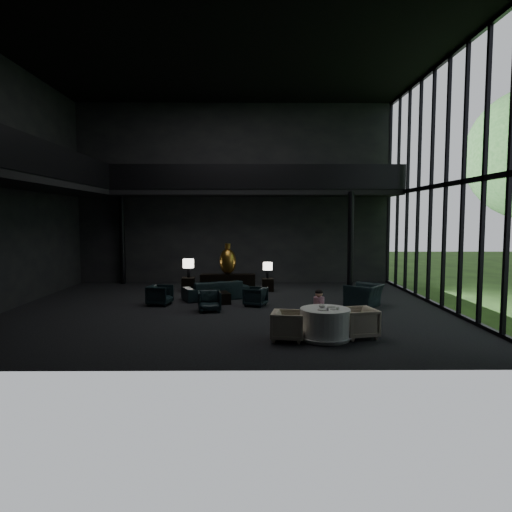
{
  "coord_description": "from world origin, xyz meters",
  "views": [
    {
      "loc": [
        0.77,
        -14.58,
        2.95
      ],
      "look_at": [
        0.9,
        0.5,
        1.68
      ],
      "focal_mm": 32.0,
      "sensor_mm": 36.0,
      "label": 1
    }
  ],
  "objects_px": {
    "table_lamp_right": "(268,267)",
    "lounge_armchair_west": "(160,295)",
    "table_lamp_left": "(188,264)",
    "console": "(228,283)",
    "side_table_right": "(268,285)",
    "dining_table": "(325,326)",
    "dining_chair_north": "(321,319)",
    "bronze_urn": "(228,261)",
    "window_armchair": "(364,291)",
    "side_table_left": "(188,284)",
    "coffee_table": "(217,298)",
    "lounge_armchair_east": "(255,297)",
    "dining_chair_west": "(288,324)",
    "dining_chair_east": "(359,320)",
    "child": "(319,301)",
    "sofa": "(215,285)",
    "lounge_armchair_south": "(209,301)"
  },
  "relations": [
    {
      "from": "coffee_table",
      "to": "dining_chair_north",
      "type": "height_order",
      "value": "dining_chair_north"
    },
    {
      "from": "dining_chair_east",
      "to": "child",
      "type": "relative_size",
      "value": 1.4
    },
    {
      "from": "side_table_left",
      "to": "coffee_table",
      "type": "bearing_deg",
      "value": -63.2
    },
    {
      "from": "side_table_right",
      "to": "sofa",
      "type": "xyz_separation_m",
      "value": [
        -1.96,
        -1.79,
        0.25
      ]
    },
    {
      "from": "sofa",
      "to": "lounge_armchair_south",
      "type": "distance_m",
      "value": 2.18
    },
    {
      "from": "side_table_left",
      "to": "side_table_right",
      "type": "height_order",
      "value": "side_table_left"
    },
    {
      "from": "dining_chair_east",
      "to": "console",
      "type": "bearing_deg",
      "value": -165.04
    },
    {
      "from": "window_armchair",
      "to": "dining_chair_west",
      "type": "bearing_deg",
      "value": 2.37
    },
    {
      "from": "console",
      "to": "dining_chair_east",
      "type": "relative_size",
      "value": 2.56
    },
    {
      "from": "table_lamp_right",
      "to": "dining_chair_north",
      "type": "bearing_deg",
      "value": -79.96
    },
    {
      "from": "console",
      "to": "side_table_right",
      "type": "height_order",
      "value": "console"
    },
    {
      "from": "side_table_left",
      "to": "dining_chair_west",
      "type": "xyz_separation_m",
      "value": [
        3.44,
        -7.43,
        0.13
      ]
    },
    {
      "from": "lounge_armchair_south",
      "to": "dining_table",
      "type": "height_order",
      "value": "dining_table"
    },
    {
      "from": "coffee_table",
      "to": "child",
      "type": "distance_m",
      "value": 4.77
    },
    {
      "from": "lounge_armchair_west",
      "to": "dining_chair_north",
      "type": "distance_m",
      "value": 6.04
    },
    {
      "from": "dining_chair_north",
      "to": "child",
      "type": "xyz_separation_m",
      "value": [
        -0.03,
        0.17,
        0.45
      ]
    },
    {
      "from": "table_lamp_right",
      "to": "lounge_armchair_west",
      "type": "bearing_deg",
      "value": -140.97
    },
    {
      "from": "coffee_table",
      "to": "table_lamp_right",
      "type": "bearing_deg",
      "value": 55.57
    },
    {
      "from": "lounge_armchair_west",
      "to": "dining_table",
      "type": "distance_m",
      "value": 6.54
    },
    {
      "from": "bronze_urn",
      "to": "window_armchair",
      "type": "height_order",
      "value": "bronze_urn"
    },
    {
      "from": "table_lamp_left",
      "to": "lounge_armchair_west",
      "type": "height_order",
      "value": "table_lamp_left"
    },
    {
      "from": "dining_chair_east",
      "to": "dining_chair_west",
      "type": "bearing_deg",
      "value": -94.4
    },
    {
      "from": "window_armchair",
      "to": "dining_chair_north",
      "type": "height_order",
      "value": "window_armchair"
    },
    {
      "from": "lounge_armchair_east",
      "to": "dining_chair_west",
      "type": "xyz_separation_m",
      "value": [
        0.76,
        -4.28,
        0.09
      ]
    },
    {
      "from": "table_lamp_left",
      "to": "child",
      "type": "bearing_deg",
      "value": -55.9
    },
    {
      "from": "dining_chair_east",
      "to": "dining_chair_north",
      "type": "bearing_deg",
      "value": -142.15
    },
    {
      "from": "table_lamp_left",
      "to": "lounge_armchair_west",
      "type": "relative_size",
      "value": 1.04
    },
    {
      "from": "coffee_table",
      "to": "child",
      "type": "xyz_separation_m",
      "value": [
        2.99,
        -3.68,
        0.57
      ]
    },
    {
      "from": "lounge_armchair_east",
      "to": "dining_chair_east",
      "type": "bearing_deg",
      "value": 54.02
    },
    {
      "from": "dining_chair_east",
      "to": "table_lamp_left",
      "type": "bearing_deg",
      "value": -156.45
    },
    {
      "from": "dining_table",
      "to": "dining_chair_north",
      "type": "bearing_deg",
      "value": 88.55
    },
    {
      "from": "table_lamp_left",
      "to": "dining_chair_north",
      "type": "xyz_separation_m",
      "value": [
        4.36,
        -6.57,
        -0.77
      ]
    },
    {
      "from": "bronze_urn",
      "to": "dining_table",
      "type": "distance_m",
      "value": 7.76
    },
    {
      "from": "bronze_urn",
      "to": "side_table_left",
      "type": "height_order",
      "value": "bronze_urn"
    },
    {
      "from": "side_table_left",
      "to": "table_lamp_right",
      "type": "distance_m",
      "value": 3.28
    },
    {
      "from": "bronze_urn",
      "to": "window_armchair",
      "type": "relative_size",
      "value": 1.01
    },
    {
      "from": "console",
      "to": "lounge_armchair_west",
      "type": "distance_m",
      "value": 3.56
    },
    {
      "from": "window_armchair",
      "to": "console",
      "type": "bearing_deg",
      "value": -87.26
    },
    {
      "from": "lounge_armchair_east",
      "to": "dining_table",
      "type": "bearing_deg",
      "value": 43.9
    },
    {
      "from": "side_table_right",
      "to": "dining_chair_west",
      "type": "height_order",
      "value": "dining_chair_west"
    },
    {
      "from": "side_table_left",
      "to": "sofa",
      "type": "xyz_separation_m",
      "value": [
        1.24,
        -1.86,
        0.23
      ]
    },
    {
      "from": "side_table_left",
      "to": "lounge_armchair_east",
      "type": "xyz_separation_m",
      "value": [
        2.68,
        -3.15,
        0.03
      ]
    },
    {
      "from": "side_table_left",
      "to": "lounge_armchair_east",
      "type": "distance_m",
      "value": 4.13
    },
    {
      "from": "console",
      "to": "lounge_armchair_east",
      "type": "xyz_separation_m",
      "value": [
        1.08,
        -3.02,
        -0.04
      ]
    },
    {
      "from": "side_table_right",
      "to": "lounge_armchair_south",
      "type": "distance_m",
      "value": 4.43
    },
    {
      "from": "bronze_urn",
      "to": "side_table_left",
      "type": "bearing_deg",
      "value": 175.39
    },
    {
      "from": "console",
      "to": "dining_table",
      "type": "height_order",
      "value": "dining_table"
    },
    {
      "from": "table_lamp_right",
      "to": "dining_chair_north",
      "type": "relative_size",
      "value": 1.06
    },
    {
      "from": "table_lamp_right",
      "to": "lounge_armchair_west",
      "type": "xyz_separation_m",
      "value": [
        -3.74,
        -3.03,
        -0.61
      ]
    },
    {
      "from": "lounge_armchair_west",
      "to": "side_table_right",
      "type": "bearing_deg",
      "value": -40.89
    }
  ]
}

